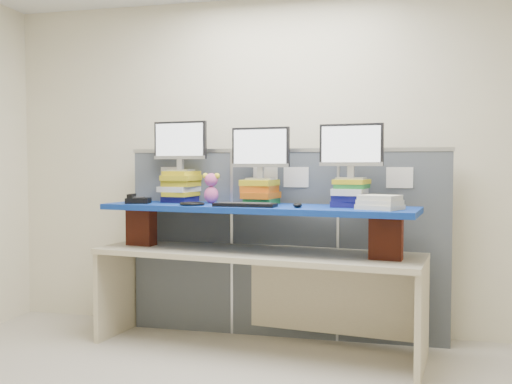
% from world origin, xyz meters
% --- Properties ---
extents(room, '(5.00, 4.00, 2.80)m').
position_xyz_m(room, '(0.00, 0.00, 1.40)').
color(room, '#F2E7C7').
rests_on(room, ground).
extents(cubicle_partition, '(2.60, 0.06, 1.53)m').
position_xyz_m(cubicle_partition, '(-0.00, 1.78, 0.77)').
color(cubicle_partition, '#484E55').
rests_on(cubicle_partition, ground).
extents(desk, '(2.54, 1.05, 0.75)m').
position_xyz_m(desk, '(-0.15, 1.42, 0.60)').
color(desk, beige).
rests_on(desk, ground).
extents(brick_pier_left, '(0.23, 0.15, 0.30)m').
position_xyz_m(brick_pier_left, '(-1.12, 1.50, 0.90)').
color(brick_pier_left, maroon).
rests_on(brick_pier_left, desk).
extents(brick_pier_right, '(0.23, 0.15, 0.30)m').
position_xyz_m(brick_pier_right, '(0.81, 1.23, 0.90)').
color(brick_pier_right, maroon).
rests_on(brick_pier_right, desk).
extents(blue_board, '(2.43, 0.92, 0.04)m').
position_xyz_m(blue_board, '(-0.15, 1.42, 1.07)').
color(blue_board, '#0B3F91').
rests_on(blue_board, brick_pier_left).
extents(book_stack_left, '(0.30, 0.34, 0.25)m').
position_xyz_m(book_stack_left, '(-0.83, 1.63, 1.22)').
color(book_stack_left, '#151458').
rests_on(book_stack_left, blue_board).
extents(book_stack_center, '(0.29, 0.33, 0.19)m').
position_xyz_m(book_stack_center, '(-0.14, 1.54, 1.19)').
color(book_stack_center, '#1C6A2B').
rests_on(book_stack_center, blue_board).
extents(book_stack_right, '(0.29, 0.34, 0.20)m').
position_xyz_m(book_stack_right, '(0.55, 1.44, 1.19)').
color(book_stack_right, '#151458').
rests_on(book_stack_right, blue_board).
extents(monitor_left, '(0.46, 0.16, 0.40)m').
position_xyz_m(monitor_left, '(-0.83, 1.63, 1.58)').
color(monitor_left, '#9C9CA1').
rests_on(monitor_left, book_stack_left).
extents(monitor_center, '(0.46, 0.16, 0.40)m').
position_xyz_m(monitor_center, '(-0.14, 1.54, 1.51)').
color(monitor_center, '#9C9CA1').
rests_on(monitor_center, book_stack_center).
extents(monitor_right, '(0.46, 0.16, 0.40)m').
position_xyz_m(monitor_right, '(0.55, 1.44, 1.52)').
color(monitor_right, '#9C9CA1').
rests_on(monitor_right, book_stack_right).
extents(keyboard, '(0.46, 0.18, 0.03)m').
position_xyz_m(keyboard, '(-0.19, 1.26, 1.11)').
color(keyboard, black).
rests_on(keyboard, blue_board).
extents(mouse, '(0.09, 0.13, 0.04)m').
position_xyz_m(mouse, '(0.19, 1.25, 1.11)').
color(mouse, black).
rests_on(mouse, blue_board).
extents(desk_phone, '(0.21, 0.19, 0.08)m').
position_xyz_m(desk_phone, '(-1.11, 1.41, 1.12)').
color(desk_phone, black).
rests_on(desk_phone, blue_board).
extents(headset, '(0.23, 0.23, 0.02)m').
position_xyz_m(headset, '(-0.62, 1.32, 1.10)').
color(headset, black).
rests_on(headset, blue_board).
extents(plush_toy, '(0.14, 0.10, 0.24)m').
position_xyz_m(plush_toy, '(-0.55, 1.56, 1.22)').
color(plush_toy, '#CF4E8B').
rests_on(plush_toy, blue_board).
extents(binder_stack, '(0.34, 0.31, 0.10)m').
position_xyz_m(binder_stack, '(0.76, 1.22, 1.14)').
color(binder_stack, beige).
rests_on(binder_stack, blue_board).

